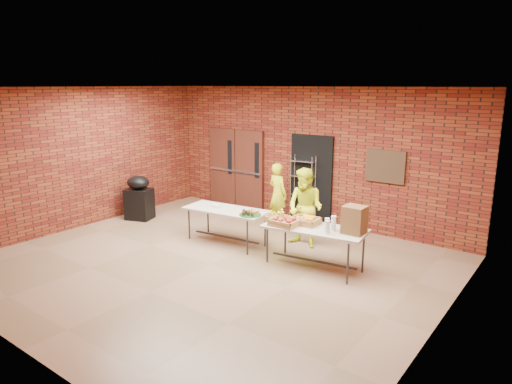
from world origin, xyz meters
TOP-DOWN VIEW (x-y plane):
  - room at (0.00, 0.00)m, footprint 8.08×7.08m
  - double_doors at (-2.20, 3.44)m, footprint 1.78×0.12m
  - dark_doorway at (0.10, 3.46)m, footprint 1.10×0.06m
  - bronze_plaque at (1.90, 3.45)m, footprint 0.85×0.04m
  - wire_rack at (-0.05, 3.32)m, footprint 0.62×0.29m
  - table_left at (-0.55, 1.09)m, footprint 1.85×0.94m
  - table_right at (1.59, 1.02)m, footprint 1.92×1.01m
  - basket_bananas at (0.83, 0.96)m, footprint 0.42×0.32m
  - basket_oranges at (1.34, 1.11)m, footprint 0.49×0.38m
  - basket_apples at (1.09, 0.80)m, footprint 0.49×0.38m
  - muffin_tray at (0.13, 1.03)m, footprint 0.44×0.44m
  - napkin_box at (-0.79, 1.05)m, footprint 0.18×0.12m
  - coffee_dispenser at (2.29, 1.16)m, footprint 0.37×0.33m
  - cup_stack_front at (1.88, 0.95)m, footprint 0.08×0.08m
  - cup_stack_mid at (1.94, 0.84)m, footprint 0.08×0.08m
  - cup_stack_back at (1.94, 1.07)m, footprint 0.09×0.09m
  - covered_grill at (-3.39, 1.13)m, footprint 0.73×0.67m
  - volunteer_woman at (-0.44, 2.84)m, footprint 0.60×0.47m
  - volunteer_man at (0.88, 1.90)m, footprint 0.83×0.67m

SIDE VIEW (x-z plane):
  - covered_grill at x=-3.39m, z-range 0.00..1.09m
  - table_left at x=-0.55m, z-range 0.30..1.04m
  - table_right at x=1.59m, z-range 0.31..1.07m
  - volunteer_woman at x=-0.44m, z-range 0.00..1.47m
  - napkin_box at x=-0.79m, z-range 0.73..0.79m
  - muffin_tray at x=0.13m, z-range 0.73..0.83m
  - wire_rack at x=-0.05m, z-range 0.00..1.62m
  - volunteer_man at x=0.88m, z-range 0.00..1.62m
  - basket_bananas at x=0.83m, z-range 0.75..0.88m
  - basket_oranges at x=1.34m, z-range 0.75..0.90m
  - basket_apples at x=1.09m, z-range 0.75..0.90m
  - cup_stack_mid at x=1.94m, z-range 0.76..0.99m
  - cup_stack_front at x=1.88m, z-range 0.76..1.00m
  - cup_stack_back at x=1.94m, z-range 0.76..1.02m
  - coffee_dispenser at x=2.29m, z-range 0.76..1.24m
  - dark_doorway at x=0.10m, z-range 0.00..2.10m
  - double_doors at x=-2.20m, z-range 0.00..2.10m
  - bronze_plaque at x=1.90m, z-range 1.20..1.90m
  - room at x=0.00m, z-range -0.04..3.24m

